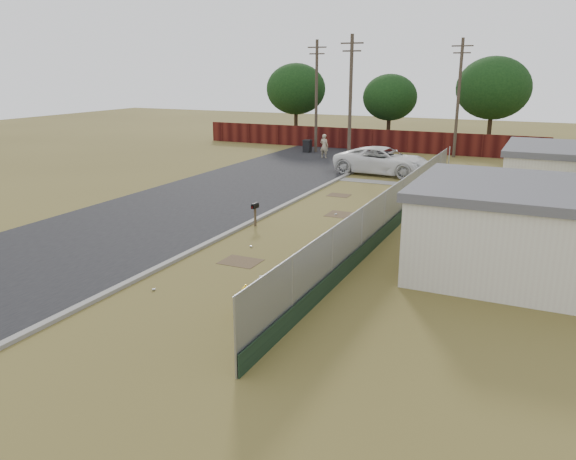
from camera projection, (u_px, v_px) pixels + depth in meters
The scene contains 13 objects.
ground at pixel (314, 230), 24.39m from camera, with size 120.00×120.00×0.00m, color brown.
street at pixel (262, 184), 34.15m from camera, with size 15.10×60.00×0.12m.
chainlink_fence at pixel (391, 214), 23.79m from camera, with size 0.10×27.06×2.02m.
privacy_fence at pixel (361, 139), 48.34m from camera, with size 30.00×0.12×1.80m, color #4B1510.
utility_poles at pixel (375, 97), 42.57m from camera, with size 12.60×8.24×9.00m.
houses at pixel (565, 202), 22.73m from camera, with size 9.30×17.24×3.10m.
horizon_trees at pixel (442, 97), 43.26m from camera, with size 33.32×31.94×7.78m.
fire_hydrant at pixel (246, 301), 15.80m from camera, with size 0.42×0.42×0.94m.
mailbox at pixel (255, 208), 24.76m from camera, with size 0.20×0.46×1.06m.
pickup_truck at pixel (383, 161), 37.08m from camera, with size 2.96×6.41×1.78m, color white.
pedestrian at pixel (324, 146), 43.75m from camera, with size 0.69×0.45×1.88m, color tan.
trash_bin at pixel (307, 146), 46.94m from camera, with size 0.68×0.74×1.03m.
scattered_litter at pixel (276, 249), 21.63m from camera, with size 3.48×11.54×0.07m.
Camera 1 is at (8.94, -21.70, 6.75)m, focal length 35.00 mm.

